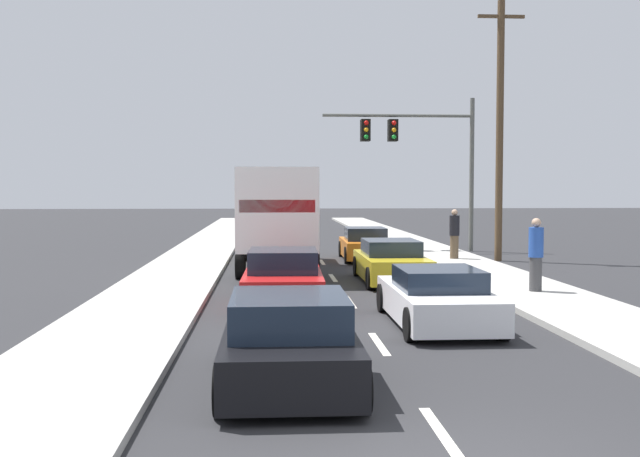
# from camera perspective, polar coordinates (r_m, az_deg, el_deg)

# --- Properties ---
(ground_plane) EXTENTS (140.00, 140.00, 0.00)m
(ground_plane) POSITION_cam_1_polar(r_m,az_deg,el_deg) (32.24, -0.29, -1.93)
(ground_plane) COLOR #2B2B2D
(sidewalk_right) EXTENTS (2.75, 80.00, 0.14)m
(sidewalk_right) POSITION_cam_1_polar(r_m,az_deg,el_deg) (28.06, 10.45, -2.59)
(sidewalk_right) COLOR #B2AFA8
(sidewalk_right) RESTS_ON ground_plane
(sidewalk_left) EXTENTS (2.75, 80.00, 0.14)m
(sidewalk_left) POSITION_cam_1_polar(r_m,az_deg,el_deg) (27.36, -10.01, -2.73)
(sidewalk_left) COLOR #B2AFA8
(sidewalk_left) RESTS_ON ground_plane
(lane_markings) EXTENTS (0.14, 52.00, 0.01)m
(lane_markings) POSITION_cam_1_polar(r_m,az_deg,el_deg) (28.62, 0.15, -2.56)
(lane_markings) COLOR silver
(lane_markings) RESTS_ON ground_plane
(box_truck) EXTENTS (2.67, 8.97, 3.42)m
(box_truck) POSITION_cam_1_polar(r_m,az_deg,el_deg) (25.63, -3.24, 1.23)
(box_truck) COLOR white
(box_truck) RESTS_ON ground_plane
(car_red) EXTENTS (2.03, 4.28, 1.34)m
(car_red) POSITION_cam_1_polar(r_m,az_deg,el_deg) (18.23, -2.82, -3.89)
(car_red) COLOR red
(car_red) RESTS_ON ground_plane
(car_black) EXTENTS (1.96, 4.03, 1.32)m
(car_black) POSITION_cam_1_polar(r_m,az_deg,el_deg) (10.90, -2.36, -8.65)
(car_black) COLOR black
(car_black) RESTS_ON ground_plane
(car_orange) EXTENTS (1.89, 4.07, 1.28)m
(car_orange) POSITION_cam_1_polar(r_m,az_deg,el_deg) (29.47, 3.41, -1.27)
(car_orange) COLOR orange
(car_orange) RESTS_ON ground_plane
(car_yellow) EXTENTS (1.89, 4.38, 1.27)m
(car_yellow) POSITION_cam_1_polar(r_m,az_deg,el_deg) (22.62, 5.40, -2.60)
(car_yellow) COLOR yellow
(car_yellow) RESTS_ON ground_plane
(car_white) EXTENTS (1.94, 4.46, 1.19)m
(car_white) POSITION_cam_1_polar(r_m,az_deg,el_deg) (15.76, 8.84, -5.26)
(car_white) COLOR white
(car_white) RESTS_ON ground_plane
(traffic_signal_mast) EXTENTS (6.72, 0.69, 6.77)m
(traffic_signal_mast) POSITION_cam_1_polar(r_m,az_deg,el_deg) (33.48, 6.89, 6.51)
(traffic_signal_mast) COLOR #595B56
(traffic_signal_mast) RESTS_ON ground_plane
(utility_pole_mid) EXTENTS (1.80, 0.28, 9.94)m
(utility_pole_mid) POSITION_cam_1_polar(r_m,az_deg,el_deg) (29.89, 13.45, 7.40)
(utility_pole_mid) COLOR brown
(utility_pole_mid) RESTS_ON ground_plane
(pedestrian_near_corner) EXTENTS (0.38, 0.38, 1.87)m
(pedestrian_near_corner) POSITION_cam_1_polar(r_m,az_deg,el_deg) (29.03, 10.14, -0.39)
(pedestrian_near_corner) COLOR brown
(pedestrian_near_corner) RESTS_ON sidewalk_right
(pedestrian_mid_block) EXTENTS (0.38, 0.38, 1.90)m
(pedestrian_mid_block) POSITION_cam_1_polar(r_m,az_deg,el_deg) (20.34, 16.02, -1.89)
(pedestrian_mid_block) COLOR #3F3F42
(pedestrian_mid_block) RESTS_ON sidewalk_right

